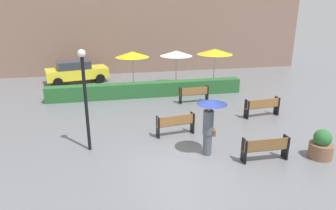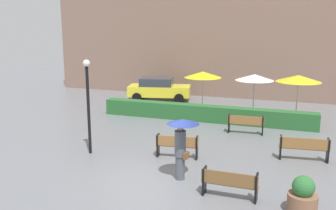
{
  "view_description": "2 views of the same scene",
  "coord_description": "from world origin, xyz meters",
  "px_view_note": "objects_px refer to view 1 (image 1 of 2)",
  "views": [
    {
      "loc": [
        -2.66,
        -9.09,
        5.24
      ],
      "look_at": [
        0.08,
        3.97,
        0.85
      ],
      "focal_mm": 32.37,
      "sensor_mm": 36.0,
      "label": 1
    },
    {
      "loc": [
        4.43,
        -10.91,
        5.16
      ],
      "look_at": [
        -1.36,
        5.46,
        1.41
      ],
      "focal_mm": 40.08,
      "sensor_mm": 36.0,
      "label": 2
    }
  ],
  "objects_px": {
    "planter_pot": "(321,146)",
    "bench_mid_center": "(176,123)",
    "parked_car": "(76,71)",
    "bench_far_right": "(263,106)",
    "patio_umbrella_white": "(176,53)",
    "patio_umbrella_yellow_far": "(215,52)",
    "patio_umbrella_yellow": "(132,54)",
    "lamp_post": "(85,90)",
    "bench_near_right": "(266,148)",
    "bench_back_row": "(194,93)",
    "pedestrian_with_umbrella": "(210,118)"
  },
  "relations": [
    {
      "from": "patio_umbrella_white",
      "to": "lamp_post",
      "type": "bearing_deg",
      "value": -121.82
    },
    {
      "from": "lamp_post",
      "to": "bench_back_row",
      "type": "bearing_deg",
      "value": 41.28
    },
    {
      "from": "bench_mid_center",
      "to": "patio_umbrella_yellow_far",
      "type": "distance_m",
      "value": 8.61
    },
    {
      "from": "bench_near_right",
      "to": "lamp_post",
      "type": "relative_size",
      "value": 0.45
    },
    {
      "from": "planter_pot",
      "to": "bench_mid_center",
      "type": "bearing_deg",
      "value": 147.14
    },
    {
      "from": "bench_far_right",
      "to": "patio_umbrella_yellow",
      "type": "distance_m",
      "value": 8.88
    },
    {
      "from": "patio_umbrella_white",
      "to": "patio_umbrella_yellow_far",
      "type": "bearing_deg",
      "value": -21.82
    },
    {
      "from": "patio_umbrella_yellow_far",
      "to": "parked_car",
      "type": "distance_m",
      "value": 9.81
    },
    {
      "from": "bench_near_right",
      "to": "planter_pot",
      "type": "distance_m",
      "value": 2.09
    },
    {
      "from": "bench_near_right",
      "to": "pedestrian_with_umbrella",
      "type": "relative_size",
      "value": 0.81
    },
    {
      "from": "pedestrian_with_umbrella",
      "to": "parked_car",
      "type": "relative_size",
      "value": 0.47
    },
    {
      "from": "pedestrian_with_umbrella",
      "to": "bench_mid_center",
      "type": "bearing_deg",
      "value": 112.05
    },
    {
      "from": "bench_mid_center",
      "to": "patio_umbrella_yellow",
      "type": "xyz_separation_m",
      "value": [
        -1.0,
        7.91,
        1.73
      ]
    },
    {
      "from": "pedestrian_with_umbrella",
      "to": "patio_umbrella_white",
      "type": "distance_m",
      "value": 10.2
    },
    {
      "from": "bench_far_right",
      "to": "patio_umbrella_white",
      "type": "bearing_deg",
      "value": 111.99
    },
    {
      "from": "bench_far_right",
      "to": "lamp_post",
      "type": "bearing_deg",
      "value": -166.49
    },
    {
      "from": "bench_mid_center",
      "to": "parked_car",
      "type": "height_order",
      "value": "parked_car"
    },
    {
      "from": "patio_umbrella_yellow",
      "to": "planter_pot",
      "type": "bearing_deg",
      "value": -62.6
    },
    {
      "from": "patio_umbrella_yellow",
      "to": "patio_umbrella_yellow_far",
      "type": "xyz_separation_m",
      "value": [
        5.3,
        -0.69,
        0.11
      ]
    },
    {
      "from": "bench_back_row",
      "to": "lamp_post",
      "type": "xyz_separation_m",
      "value": [
        -5.59,
        -4.91,
        1.82
      ]
    },
    {
      "from": "bench_back_row",
      "to": "parked_car",
      "type": "relative_size",
      "value": 0.38
    },
    {
      "from": "planter_pot",
      "to": "bench_far_right",
      "type": "bearing_deg",
      "value": 89.43
    },
    {
      "from": "lamp_post",
      "to": "bench_far_right",
      "type": "bearing_deg",
      "value": 13.51
    },
    {
      "from": "lamp_post",
      "to": "pedestrian_with_umbrella",
      "type": "bearing_deg",
      "value": -16.76
    },
    {
      "from": "bench_mid_center",
      "to": "planter_pot",
      "type": "height_order",
      "value": "planter_pot"
    },
    {
      "from": "planter_pot",
      "to": "pedestrian_with_umbrella",
      "type": "bearing_deg",
      "value": 164.53
    },
    {
      "from": "bench_mid_center",
      "to": "planter_pot",
      "type": "bearing_deg",
      "value": -32.86
    },
    {
      "from": "parked_car",
      "to": "patio_umbrella_yellow_far",
      "type": "bearing_deg",
      "value": -20.15
    },
    {
      "from": "planter_pot",
      "to": "lamp_post",
      "type": "xyz_separation_m",
      "value": [
        -8.18,
        2.37,
        1.88
      ]
    },
    {
      "from": "bench_near_right",
      "to": "lamp_post",
      "type": "height_order",
      "value": "lamp_post"
    },
    {
      "from": "patio_umbrella_yellow",
      "to": "patio_umbrella_white",
      "type": "distance_m",
      "value": 2.96
    },
    {
      "from": "lamp_post",
      "to": "patio_umbrella_yellow_far",
      "type": "bearing_deg",
      "value": 45.15
    },
    {
      "from": "pedestrian_with_umbrella",
      "to": "parked_car",
      "type": "xyz_separation_m",
      "value": [
        -5.57,
        12.49,
        -0.61
      ]
    },
    {
      "from": "bench_mid_center",
      "to": "bench_back_row",
      "type": "bearing_deg",
      "value": 64.15
    },
    {
      "from": "bench_near_right",
      "to": "patio_umbrella_yellow",
      "type": "xyz_separation_m",
      "value": [
        -3.59,
        10.73,
        1.77
      ]
    },
    {
      "from": "patio_umbrella_yellow_far",
      "to": "patio_umbrella_yellow",
      "type": "bearing_deg",
      "value": 172.56
    },
    {
      "from": "planter_pot",
      "to": "parked_car",
      "type": "height_order",
      "value": "parked_car"
    },
    {
      "from": "bench_back_row",
      "to": "patio_umbrella_yellow",
      "type": "distance_m",
      "value": 5.08
    },
    {
      "from": "bench_mid_center",
      "to": "pedestrian_with_umbrella",
      "type": "height_order",
      "value": "pedestrian_with_umbrella"
    },
    {
      "from": "patio_umbrella_yellow",
      "to": "bench_near_right",
      "type": "bearing_deg",
      "value": -71.52
    },
    {
      "from": "pedestrian_with_umbrella",
      "to": "patio_umbrella_yellow_far",
      "type": "xyz_separation_m",
      "value": [
        3.51,
        9.16,
        0.97
      ]
    },
    {
      "from": "patio_umbrella_yellow",
      "to": "parked_car",
      "type": "height_order",
      "value": "patio_umbrella_yellow"
    },
    {
      "from": "lamp_post",
      "to": "patio_umbrella_white",
      "type": "xyz_separation_m",
      "value": [
        5.46,
        8.81,
        -0.13
      ]
    },
    {
      "from": "bench_mid_center",
      "to": "patio_umbrella_yellow_far",
      "type": "bearing_deg",
      "value": 59.24
    },
    {
      "from": "patio_umbrella_yellow_far",
      "to": "parked_car",
      "type": "bearing_deg",
      "value": 159.85
    },
    {
      "from": "bench_back_row",
      "to": "bench_near_right",
      "type": "distance_m",
      "value": 7.1
    },
    {
      "from": "bench_far_right",
      "to": "patio_umbrella_white",
      "type": "xyz_separation_m",
      "value": [
        -2.76,
        6.83,
        1.66
      ]
    },
    {
      "from": "bench_near_right",
      "to": "planter_pot",
      "type": "xyz_separation_m",
      "value": [
        2.08,
        -0.19,
        -0.04
      ]
    },
    {
      "from": "bench_back_row",
      "to": "patio_umbrella_white",
      "type": "height_order",
      "value": "patio_umbrella_white"
    },
    {
      "from": "parked_car",
      "to": "bench_back_row",
      "type": "bearing_deg",
      "value": -42.53
    }
  ]
}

